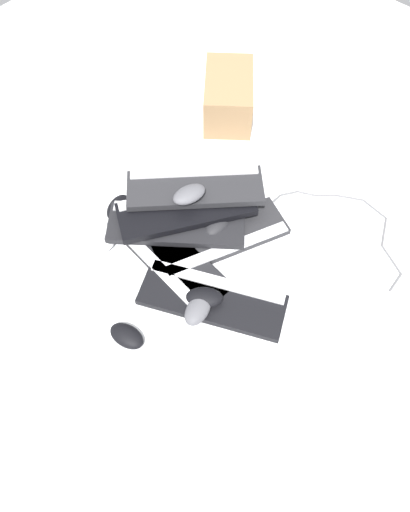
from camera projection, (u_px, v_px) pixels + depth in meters
name	position (u px, v px, depth m)	size (l,w,h in m)	color
ground_plane	(210.00, 246.00, 1.62)	(3.20, 3.20, 0.00)	white
keyboard_0	(221.00, 238.00, 1.62)	(0.46, 0.31, 0.03)	#232326
keyboard_1	(169.00, 257.00, 1.58)	(0.20, 0.45, 0.03)	black
keyboard_2	(213.00, 299.00, 1.50)	(0.32, 0.46, 0.03)	black
keyboard_3	(176.00, 224.00, 1.61)	(0.39, 0.44, 0.03)	black
keyboard_4	(186.00, 208.00, 1.61)	(0.45, 0.36, 0.03)	black
keyboard_5	(195.00, 187.00, 1.61)	(0.42, 0.42, 0.03)	#232326
mouse_0	(123.00, 222.00, 1.65)	(0.11, 0.07, 0.04)	#4C4C51
mouse_1	(127.00, 336.00, 1.43)	(0.11, 0.07, 0.04)	black
mouse_2	(204.00, 297.00, 1.47)	(0.11, 0.07, 0.04)	black
mouse_3	(218.00, 224.00, 1.60)	(0.11, 0.07, 0.04)	black
mouse_4	(189.00, 194.00, 1.55)	(0.11, 0.07, 0.04)	#4C4C51
mouse_5	(198.00, 309.00, 1.45)	(0.11, 0.07, 0.04)	#4C4C51
mouse_6	(98.00, 246.00, 1.60)	(0.11, 0.07, 0.04)	silver
mouse_7	(118.00, 207.00, 1.68)	(0.11, 0.07, 0.04)	black
cable_0	(345.00, 219.00, 1.67)	(0.29, 0.49, 0.01)	#59595B
cardboard_box	(228.00, 96.00, 1.87)	(0.29, 0.18, 0.16)	olive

